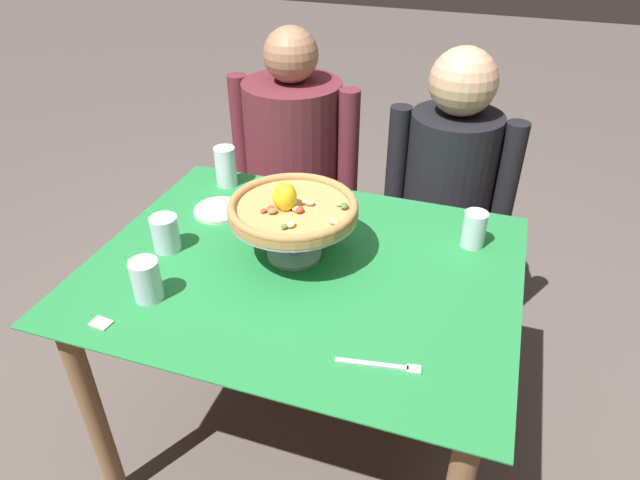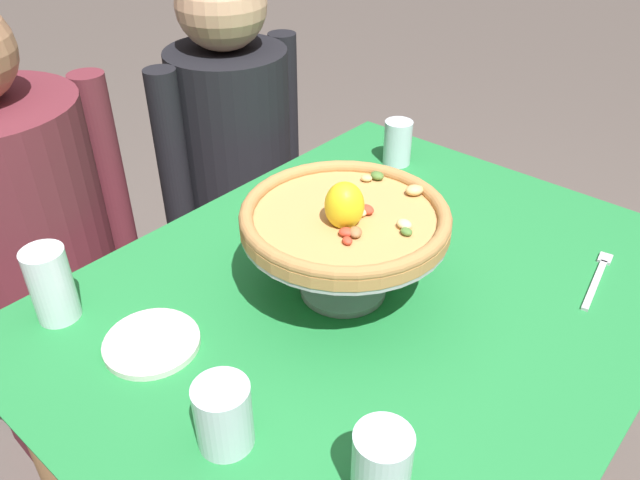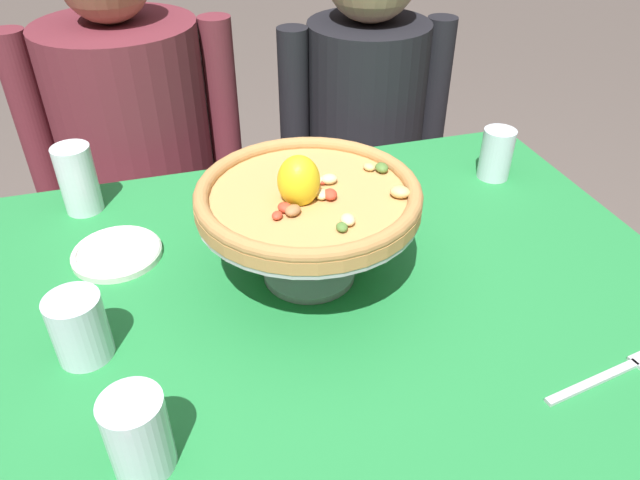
{
  "view_description": "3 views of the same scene",
  "coord_description": "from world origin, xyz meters",
  "px_view_note": "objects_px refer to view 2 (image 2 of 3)",
  "views": [
    {
      "loc": [
        0.45,
        -1.18,
        1.7
      ],
      "look_at": [
        0.02,
        0.1,
        0.79
      ],
      "focal_mm": 31.76,
      "sensor_mm": 36.0,
      "label": 1
    },
    {
      "loc": [
        -0.74,
        -0.51,
        1.48
      ],
      "look_at": [
        -0.07,
        0.07,
        0.87
      ],
      "focal_mm": 35.09,
      "sensor_mm": 36.0,
      "label": 2
    },
    {
      "loc": [
        -0.25,
        -0.72,
        1.4
      ],
      "look_at": [
        -0.02,
        0.03,
        0.84
      ],
      "focal_mm": 33.31,
      "sensor_mm": 36.0,
      "label": 3
    }
  ],
  "objects_px": {
    "water_glass_back_left": "(52,289)",
    "diner_left": "(32,272)",
    "water_glass_front_left": "(381,469)",
    "side_plate": "(152,342)",
    "diner_right": "(237,184)",
    "pizza": "(345,216)",
    "water_glass_back_right": "(397,145)",
    "pizza_stand": "(344,244)",
    "dinner_fork": "(598,277)",
    "water_glass_side_left": "(224,419)"
  },
  "relations": [
    {
      "from": "water_glass_back_left",
      "to": "diner_left",
      "type": "xyz_separation_m",
      "value": [
        0.1,
        0.37,
        -0.21
      ]
    },
    {
      "from": "water_glass_front_left",
      "to": "side_plate",
      "type": "distance_m",
      "value": 0.44
    },
    {
      "from": "diner_right",
      "to": "pizza",
      "type": "bearing_deg",
      "value": -117.17
    },
    {
      "from": "water_glass_back_right",
      "to": "diner_right",
      "type": "relative_size",
      "value": 0.09
    },
    {
      "from": "pizza_stand",
      "to": "dinner_fork",
      "type": "xyz_separation_m",
      "value": [
        0.34,
        -0.34,
        -0.1
      ]
    },
    {
      "from": "water_glass_back_left",
      "to": "diner_right",
      "type": "height_order",
      "value": "diner_right"
    },
    {
      "from": "water_glass_front_left",
      "to": "side_plate",
      "type": "bearing_deg",
      "value": 93.53
    },
    {
      "from": "pizza",
      "to": "water_glass_side_left",
      "type": "relative_size",
      "value": 3.39
    },
    {
      "from": "pizza",
      "to": "diner_left",
      "type": "distance_m",
      "value": 0.81
    },
    {
      "from": "water_glass_back_right",
      "to": "diner_right",
      "type": "distance_m",
      "value": 0.53
    },
    {
      "from": "pizza",
      "to": "side_plate",
      "type": "height_order",
      "value": "pizza"
    },
    {
      "from": "water_glass_side_left",
      "to": "side_plate",
      "type": "distance_m",
      "value": 0.24
    },
    {
      "from": "water_glass_side_left",
      "to": "water_glass_back_right",
      "type": "bearing_deg",
      "value": 19.85
    },
    {
      "from": "water_glass_back_right",
      "to": "dinner_fork",
      "type": "distance_m",
      "value": 0.57
    },
    {
      "from": "dinner_fork",
      "to": "diner_left",
      "type": "relative_size",
      "value": 0.16
    },
    {
      "from": "pizza",
      "to": "water_glass_back_right",
      "type": "bearing_deg",
      "value": 24.58
    },
    {
      "from": "water_glass_back_left",
      "to": "side_plate",
      "type": "relative_size",
      "value": 0.87
    },
    {
      "from": "dinner_fork",
      "to": "diner_left",
      "type": "bearing_deg",
      "value": 120.47
    },
    {
      "from": "water_glass_back_left",
      "to": "side_plate",
      "type": "height_order",
      "value": "water_glass_back_left"
    },
    {
      "from": "water_glass_side_left",
      "to": "water_glass_back_left",
      "type": "relative_size",
      "value": 0.77
    },
    {
      "from": "pizza_stand",
      "to": "dinner_fork",
      "type": "height_order",
      "value": "pizza_stand"
    },
    {
      "from": "side_plate",
      "to": "dinner_fork",
      "type": "distance_m",
      "value": 0.81
    },
    {
      "from": "dinner_fork",
      "to": "water_glass_back_right",
      "type": "bearing_deg",
      "value": 76.35
    },
    {
      "from": "water_glass_back_left",
      "to": "diner_right",
      "type": "bearing_deg",
      "value": 26.14
    },
    {
      "from": "pizza",
      "to": "water_glass_back_left",
      "type": "xyz_separation_m",
      "value": [
        -0.37,
        0.33,
        -0.1
      ]
    },
    {
      "from": "dinner_fork",
      "to": "water_glass_side_left",
      "type": "bearing_deg",
      "value": 160.23
    },
    {
      "from": "pizza",
      "to": "diner_left",
      "type": "height_order",
      "value": "diner_left"
    },
    {
      "from": "pizza",
      "to": "diner_left",
      "type": "xyz_separation_m",
      "value": [
        -0.27,
        0.7,
        -0.31
      ]
    },
    {
      "from": "water_glass_front_left",
      "to": "pizza",
      "type": "bearing_deg",
      "value": 45.54
    },
    {
      "from": "water_glass_back_right",
      "to": "water_glass_front_left",
      "type": "xyz_separation_m",
      "value": [
        -0.76,
        -0.51,
        0.0
      ]
    },
    {
      "from": "diner_right",
      "to": "pizza_stand",
      "type": "bearing_deg",
      "value": -117.18
    },
    {
      "from": "water_glass_back_right",
      "to": "water_glass_front_left",
      "type": "height_order",
      "value": "water_glass_front_left"
    },
    {
      "from": "water_glass_back_right",
      "to": "dinner_fork",
      "type": "relative_size",
      "value": 0.56
    },
    {
      "from": "pizza_stand",
      "to": "diner_right",
      "type": "xyz_separation_m",
      "value": [
        0.35,
        0.68,
        -0.28
      ]
    },
    {
      "from": "water_glass_back_left",
      "to": "diner_right",
      "type": "relative_size",
      "value": 0.11
    },
    {
      "from": "diner_right",
      "to": "water_glass_back_right",
      "type": "bearing_deg",
      "value": -75.15
    },
    {
      "from": "pizza",
      "to": "side_plate",
      "type": "relative_size",
      "value": 2.26
    },
    {
      "from": "water_glass_back_left",
      "to": "diner_left",
      "type": "height_order",
      "value": "diner_left"
    },
    {
      "from": "pizza",
      "to": "dinner_fork",
      "type": "height_order",
      "value": "pizza"
    },
    {
      "from": "water_glass_back_right",
      "to": "water_glass_front_left",
      "type": "distance_m",
      "value": 0.92
    },
    {
      "from": "side_plate",
      "to": "pizza_stand",
      "type": "bearing_deg",
      "value": -24.83
    },
    {
      "from": "water_glass_front_left",
      "to": "side_plate",
      "type": "xyz_separation_m",
      "value": [
        -0.03,
        0.44,
        -0.04
      ]
    },
    {
      "from": "water_glass_front_left",
      "to": "side_plate",
      "type": "height_order",
      "value": "water_glass_front_left"
    },
    {
      "from": "water_glass_side_left",
      "to": "water_glass_front_left",
      "type": "distance_m",
      "value": 0.22
    },
    {
      "from": "pizza_stand",
      "to": "diner_right",
      "type": "height_order",
      "value": "diner_right"
    },
    {
      "from": "pizza",
      "to": "water_glass_back_right",
      "type": "xyz_separation_m",
      "value": [
        0.47,
        0.22,
        -0.11
      ]
    },
    {
      "from": "water_glass_back_right",
      "to": "diner_left",
      "type": "xyz_separation_m",
      "value": [
        -0.74,
        0.48,
        -0.2
      ]
    },
    {
      "from": "side_plate",
      "to": "diner_left",
      "type": "xyz_separation_m",
      "value": [
        0.05,
        0.55,
        -0.16
      ]
    },
    {
      "from": "water_glass_back_left",
      "to": "water_glass_back_right",
      "type": "bearing_deg",
      "value": -7.45
    },
    {
      "from": "pizza",
      "to": "water_glass_side_left",
      "type": "bearing_deg",
      "value": -166.83
    }
  ]
}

